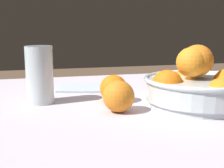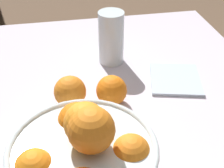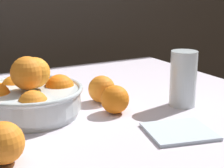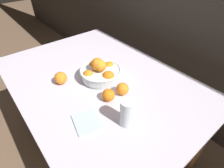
{
  "view_description": "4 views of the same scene",
  "coord_description": "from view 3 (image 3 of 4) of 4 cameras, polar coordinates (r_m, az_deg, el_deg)",
  "views": [
    {
      "loc": [
        0.42,
        0.73,
        0.97
      ],
      "look_at": [
        0.23,
        -0.03,
        0.82
      ],
      "focal_mm": 50.0,
      "sensor_mm": 36.0,
      "label": 1
    },
    {
      "loc": [
        -0.37,
        0.04,
        1.25
      ],
      "look_at": [
        0.21,
        -0.07,
        0.82
      ],
      "focal_mm": 50.0,
      "sensor_mm": 36.0,
      "label": 2
    },
    {
      "loc": [
        -0.24,
        -0.88,
        1.09
      ],
      "look_at": [
        0.24,
        -0.02,
        0.82
      ],
      "focal_mm": 60.0,
      "sensor_mm": 36.0,
      "label": 3
    },
    {
      "loc": [
        0.81,
        -0.53,
        1.48
      ],
      "look_at": [
        0.19,
        -0.03,
        0.84
      ],
      "focal_mm": 28.0,
      "sensor_mm": 36.0,
      "label": 4
    }
  ],
  "objects": [
    {
      "name": "orange_loose_front",
      "position": [
        0.74,
        -16.28,
        -8.61
      ],
      "size": [
        0.08,
        0.08,
        0.08
      ],
      "primitive_type": "sphere",
      "color": "orange",
      "rests_on": "dining_table"
    },
    {
      "name": "orange_loose_aside",
      "position": [
        0.98,
        0.46,
        -2.37
      ],
      "size": [
        0.07,
        0.07,
        0.07
      ],
      "primitive_type": "sphere",
      "color": "orange",
      "rests_on": "dining_table"
    },
    {
      "name": "juice_glass",
      "position": [
        1.05,
        10.77,
        0.29
      ],
      "size": [
        0.07,
        0.07,
        0.15
      ],
      "color": "#F4A314",
      "rests_on": "dining_table"
    },
    {
      "name": "orange_loose_near_bowl",
      "position": [
        1.06,
        -1.57,
        -0.78
      ],
      "size": [
        0.08,
        0.08,
        0.08
      ],
      "primitive_type": "sphere",
      "color": "orange",
      "rests_on": "dining_table"
    },
    {
      "name": "fruit_bowl",
      "position": [
        0.98,
        -12.52,
        -1.77
      ],
      "size": [
        0.28,
        0.28,
        0.16
      ],
      "color": "silver",
      "rests_on": "dining_table"
    },
    {
      "name": "napkin",
      "position": [
        0.87,
        10.2,
        -7.12
      ],
      "size": [
        0.17,
        0.16,
        0.01
      ],
      "primitive_type": "cube",
      "rotation": [
        0.0,
        0.0,
        -0.24
      ],
      "color": "silver",
      "rests_on": "dining_table"
    },
    {
      "name": "dining_table",
      "position": [
        1.0,
        -12.71,
        -8.78
      ],
      "size": [
        1.46,
        1.02,
        0.76
      ],
      "color": "silver",
      "rests_on": "ground_plane"
    }
  ]
}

